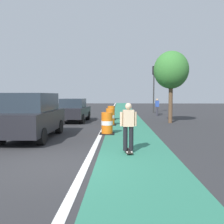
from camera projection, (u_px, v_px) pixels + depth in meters
ground_plane at (54, 165)px, 6.58m from camera, size 100.00×100.00×0.00m
bike_lane_strip at (127, 120)px, 18.47m from camera, size 2.50×80.00×0.01m
lane_divider_stripe at (107, 120)px, 18.51m from camera, size 0.20×80.00×0.01m
skateboarder_on_lane at (128, 126)px, 7.95m from camera, size 0.57×0.82×1.69m
parked_suv_nearest at (33, 116)px, 10.63m from camera, size 1.96×4.62×2.04m
parked_sedan_second at (74, 110)px, 17.38m from camera, size 2.03×4.16×1.70m
traffic_barrel_front at (107, 123)px, 11.85m from camera, size 0.73×0.73×1.09m
traffic_barrel_mid at (110, 117)px, 15.39m from camera, size 0.73×0.73×1.09m
traffic_barrel_back at (111, 113)px, 18.80m from camera, size 0.73×0.73×1.09m
traffic_light_corner at (154, 81)px, 25.79m from camera, size 0.41×0.32×5.10m
pedestrian_crossing at (157, 107)px, 22.27m from camera, size 0.34×0.20×1.61m
pedestrian_waiting at (157, 106)px, 23.70m from camera, size 0.34×0.20×1.61m
street_tree_sidewalk at (171, 70)px, 16.41m from camera, size 2.40×2.40×5.00m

